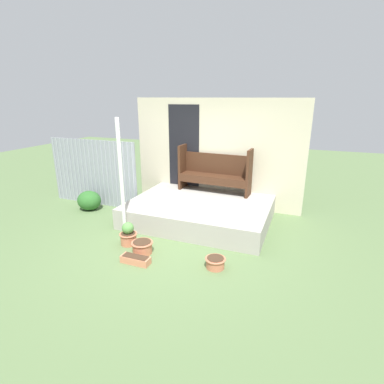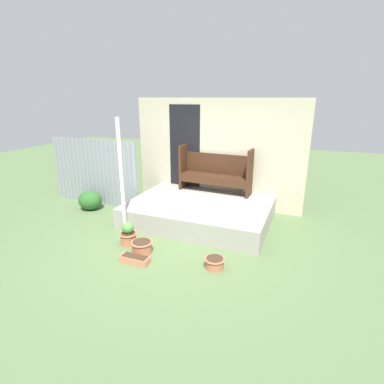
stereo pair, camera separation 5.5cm
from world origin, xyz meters
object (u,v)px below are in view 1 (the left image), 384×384
(support_post, at_px, (121,179))
(shrub_by_fence, at_px, (89,200))
(flower_pot_left, at_px, (128,235))
(flower_pot_right, at_px, (215,262))
(planter_box_rect, at_px, (136,260))
(bench, at_px, (215,170))
(flower_pot_middle, at_px, (142,247))

(support_post, relative_size, shrub_by_fence, 3.96)
(support_post, bearing_deg, flower_pot_left, -48.74)
(flower_pot_right, xyz_separation_m, planter_box_rect, (-1.26, -0.35, -0.04))
(support_post, height_order, flower_pot_right, support_post)
(support_post, relative_size, flower_pot_right, 6.79)
(bench, distance_m, planter_box_rect, 3.08)
(flower_pot_right, bearing_deg, planter_box_rect, -164.62)
(flower_pot_left, relative_size, flower_pot_middle, 1.13)
(flower_pot_middle, relative_size, planter_box_rect, 0.77)
(bench, xyz_separation_m, flower_pot_middle, (-0.50, -2.58, -0.84))
(flower_pot_middle, bearing_deg, flower_pot_left, 154.79)
(support_post, bearing_deg, flower_pot_middle, -37.58)
(flower_pot_middle, bearing_deg, bench, 78.97)
(flower_pot_right, bearing_deg, bench, 107.88)
(bench, bearing_deg, shrub_by_fence, -154.06)
(flower_pot_right, distance_m, shrub_by_fence, 3.86)
(bench, relative_size, flower_pot_left, 4.01)
(flower_pot_left, bearing_deg, support_post, 131.26)
(flower_pot_middle, xyz_separation_m, planter_box_rect, (0.07, -0.34, -0.06))
(flower_pot_left, bearing_deg, flower_pot_middle, -25.21)
(flower_pot_right, xyz_separation_m, shrub_by_fence, (-3.61, 1.37, 0.13))
(support_post, xyz_separation_m, shrub_by_fence, (-1.55, 0.82, -0.90))
(shrub_by_fence, bearing_deg, support_post, -28.00)
(support_post, height_order, flower_pot_left, support_post)
(shrub_by_fence, bearing_deg, flower_pot_right, -20.85)
(flower_pot_left, relative_size, shrub_by_fence, 0.76)
(flower_pot_left, height_order, flower_pot_middle, flower_pot_left)
(bench, xyz_separation_m, shrub_by_fence, (-2.78, -1.20, -0.72))
(flower_pot_right, relative_size, planter_box_rect, 0.67)
(flower_pot_left, height_order, shrub_by_fence, shrub_by_fence)
(support_post, height_order, planter_box_rect, support_post)
(flower_pot_middle, relative_size, flower_pot_right, 1.15)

